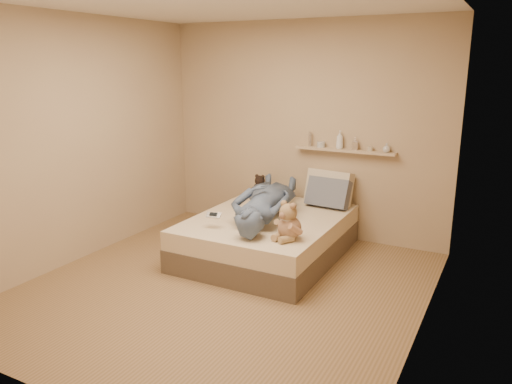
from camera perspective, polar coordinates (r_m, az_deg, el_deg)
The scene contains 10 objects.
room at distance 4.50m, azimuth -3.87°, elevation 4.35°, with size 3.80×3.80×3.80m.
bed at distance 5.56m, azimuth 1.35°, elevation -5.12°, with size 1.50×1.90×0.45m.
game_console at distance 5.12m, azimuth -4.88°, elevation -2.64°, with size 0.16×0.10×0.05m.
teddy_bear at distance 4.77m, azimuth 3.72°, elevation -3.65°, with size 0.30×0.31×0.38m.
dark_plush at distance 6.26m, azimuth 0.47°, elevation 0.51°, with size 0.19×0.19×0.30m.
pillow_cream at distance 6.03m, azimuth 8.35°, elevation 0.50°, with size 0.55×0.16×0.40m, color beige.
pillow_grey at distance 5.89m, azimuth 8.25°, elevation -0.12°, with size 0.50×0.14×0.34m, color slate.
person at distance 5.42m, azimuth 0.97°, elevation -0.97°, with size 0.60×1.65×0.39m, color slate.
wall_shelf at distance 5.96m, azimuth 10.08°, elevation 4.70°, with size 1.20×0.12×0.03m, color tan.
shelf_bottles at distance 5.94m, azimuth 10.42°, elevation 5.52°, with size 0.99×0.12×0.21m.
Camera 1 is at (2.33, -3.77, 2.09)m, focal length 35.00 mm.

